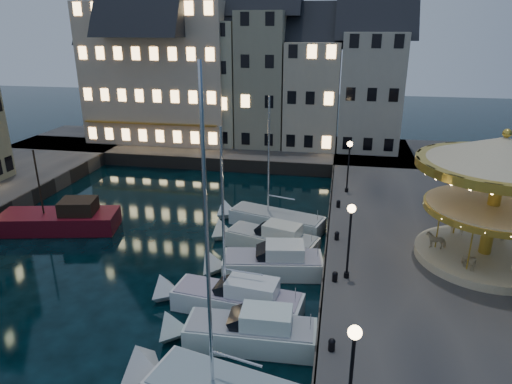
% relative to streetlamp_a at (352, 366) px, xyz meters
% --- Properties ---
extents(ground, '(160.00, 160.00, 0.00)m').
position_rel_streetlamp_a_xyz_m(ground, '(-7.20, 9.00, -4.02)').
color(ground, black).
rests_on(ground, ground).
extents(quay_east, '(16.00, 56.00, 1.30)m').
position_rel_streetlamp_a_xyz_m(quay_east, '(6.80, 15.00, -3.37)').
color(quay_east, '#474442').
rests_on(quay_east, ground).
extents(quay_north, '(44.00, 12.00, 1.30)m').
position_rel_streetlamp_a_xyz_m(quay_north, '(-15.20, 37.00, -3.37)').
color(quay_north, '#474442').
rests_on(quay_north, ground).
extents(quaywall_e, '(0.15, 44.00, 1.30)m').
position_rel_streetlamp_a_xyz_m(quaywall_e, '(-1.20, 15.00, -3.37)').
color(quaywall_e, '#47423A').
rests_on(quaywall_e, ground).
extents(quaywall_n, '(48.00, 0.15, 1.30)m').
position_rel_streetlamp_a_xyz_m(quaywall_n, '(-13.20, 31.00, -3.37)').
color(quaywall_n, '#47423A').
rests_on(quaywall_n, ground).
extents(streetlamp_a, '(0.44, 0.44, 4.17)m').
position_rel_streetlamp_a_xyz_m(streetlamp_a, '(0.00, 0.00, 0.00)').
color(streetlamp_a, black).
rests_on(streetlamp_a, quay_east).
extents(streetlamp_b, '(0.44, 0.44, 4.17)m').
position_rel_streetlamp_a_xyz_m(streetlamp_b, '(0.00, 10.00, 0.00)').
color(streetlamp_b, black).
rests_on(streetlamp_b, quay_east).
extents(streetlamp_c, '(0.44, 0.44, 4.17)m').
position_rel_streetlamp_a_xyz_m(streetlamp_c, '(0.00, 23.50, 0.00)').
color(streetlamp_c, black).
rests_on(streetlamp_c, quay_east).
extents(bollard_a, '(0.30, 0.30, 0.57)m').
position_rel_streetlamp_a_xyz_m(bollard_a, '(-0.60, 4.00, -2.41)').
color(bollard_a, black).
rests_on(bollard_a, quay_east).
extents(bollard_b, '(0.30, 0.30, 0.57)m').
position_rel_streetlamp_a_xyz_m(bollard_b, '(-0.60, 9.50, -2.41)').
color(bollard_b, black).
rests_on(bollard_b, quay_east).
extents(bollard_c, '(0.30, 0.30, 0.57)m').
position_rel_streetlamp_a_xyz_m(bollard_c, '(-0.60, 14.50, -2.41)').
color(bollard_c, black).
rests_on(bollard_c, quay_east).
extents(bollard_d, '(0.30, 0.30, 0.57)m').
position_rel_streetlamp_a_xyz_m(bollard_d, '(-0.60, 20.00, -2.41)').
color(bollard_d, black).
rests_on(bollard_d, quay_east).
extents(townhouse_na, '(5.50, 8.00, 12.80)m').
position_rel_streetlamp_a_xyz_m(townhouse_na, '(-26.70, 39.00, 3.76)').
color(townhouse_na, gray).
rests_on(townhouse_na, quay_north).
extents(townhouse_nb, '(6.16, 8.00, 13.80)m').
position_rel_streetlamp_a_xyz_m(townhouse_nb, '(-21.25, 39.00, 4.26)').
color(townhouse_nb, slate).
rests_on(townhouse_nb, quay_north).
extents(townhouse_nc, '(6.82, 8.00, 14.80)m').
position_rel_streetlamp_a_xyz_m(townhouse_nc, '(-15.20, 39.00, 4.76)').
color(townhouse_nc, '#AAA687').
rests_on(townhouse_nc, quay_north).
extents(townhouse_nd, '(5.50, 8.00, 15.80)m').
position_rel_streetlamp_a_xyz_m(townhouse_nd, '(-9.45, 39.00, 5.26)').
color(townhouse_nd, gray).
rests_on(townhouse_nd, quay_north).
extents(townhouse_ne, '(6.16, 8.00, 12.80)m').
position_rel_streetlamp_a_xyz_m(townhouse_ne, '(-4.00, 39.00, 3.76)').
color(townhouse_ne, '#B5A88D').
rests_on(townhouse_ne, quay_north).
extents(townhouse_nf, '(6.82, 8.00, 13.80)m').
position_rel_streetlamp_a_xyz_m(townhouse_nf, '(2.05, 39.00, 4.26)').
color(townhouse_nf, '#A69F8D').
rests_on(townhouse_nf, quay_north).
extents(hotel_corner, '(17.60, 9.00, 16.80)m').
position_rel_streetlamp_a_xyz_m(hotel_corner, '(-21.20, 39.00, 5.76)').
color(hotel_corner, beige).
rests_on(hotel_corner, quay_north).
extents(motorboat_b, '(7.06, 2.23, 2.15)m').
position_rel_streetlamp_a_xyz_m(motorboat_b, '(-4.68, 5.29, -3.38)').
color(motorboat_b, silver).
rests_on(motorboat_b, ground).
extents(motorboat_c, '(7.79, 2.78, 10.29)m').
position_rel_streetlamp_a_xyz_m(motorboat_c, '(-5.85, 7.81, -3.34)').
color(motorboat_c, silver).
rests_on(motorboat_c, ground).
extents(motorboat_d, '(6.99, 3.18, 2.15)m').
position_rel_streetlamp_a_xyz_m(motorboat_d, '(-4.67, 11.84, -3.38)').
color(motorboat_d, silver).
rests_on(motorboat_d, ground).
extents(motorboat_e, '(7.08, 3.75, 2.15)m').
position_rel_streetlamp_a_xyz_m(motorboat_e, '(-5.15, 15.04, -3.38)').
color(motorboat_e, beige).
rests_on(motorboat_e, ground).
extents(motorboat_f, '(7.93, 4.07, 10.58)m').
position_rel_streetlamp_a_xyz_m(motorboat_f, '(-5.51, 18.62, -3.49)').
color(motorboat_f, silver).
rests_on(motorboat_f, ground).
extents(red_fishing_boat, '(8.58, 4.51, 6.15)m').
position_rel_streetlamp_a_xyz_m(red_fishing_boat, '(-20.09, 15.25, -3.31)').
color(red_fishing_boat, '#570A16').
rests_on(red_fishing_boat, ground).
extents(carousel, '(8.68, 8.68, 7.60)m').
position_rel_streetlamp_a_xyz_m(carousel, '(7.70, 13.43, 2.29)').
color(carousel, '#C9B68C').
rests_on(carousel, quay_east).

